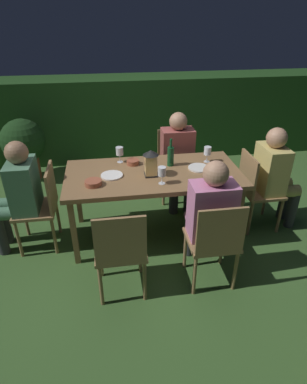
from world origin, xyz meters
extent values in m
plane|color=#385B28|center=(0.00, 0.00, 0.00)|extent=(16.00, 16.00, 0.00)
cube|color=olive|center=(0.00, 0.00, 0.73)|extent=(1.75, 0.85, 0.04)
cube|color=olive|center=(-0.80, -0.35, 0.35)|extent=(0.05, 0.05, 0.71)
cube|color=olive|center=(0.80, -0.35, 0.35)|extent=(0.05, 0.05, 0.71)
cube|color=olive|center=(-0.80, 0.35, 0.35)|extent=(0.05, 0.05, 0.71)
cube|color=olive|center=(0.80, 0.35, 0.35)|extent=(0.05, 0.05, 0.71)
cube|color=#937047|center=(0.39, -0.74, 0.43)|extent=(0.42, 0.40, 0.03)
cube|color=#937047|center=(0.39, -0.93, 0.66)|extent=(0.40, 0.02, 0.42)
cylinder|color=#937047|center=(0.21, -0.57, 0.21)|extent=(0.03, 0.03, 0.42)
cylinder|color=#937047|center=(0.57, -0.57, 0.21)|extent=(0.03, 0.03, 0.42)
cylinder|color=#937047|center=(0.21, -0.91, 0.21)|extent=(0.03, 0.03, 0.42)
cylinder|color=#937047|center=(0.57, -0.91, 0.21)|extent=(0.03, 0.03, 0.42)
cube|color=#C675A3|center=(0.39, -0.68, 0.70)|extent=(0.38, 0.24, 0.50)
sphere|color=tan|center=(0.39, -0.68, 1.04)|extent=(0.21, 0.21, 0.21)
cylinder|color=#C675A3|center=(0.30, -0.54, 0.46)|extent=(0.13, 0.36, 0.13)
cylinder|color=#C675A3|center=(0.48, -0.54, 0.46)|extent=(0.13, 0.36, 0.13)
cylinder|color=#333338|center=(0.30, -0.38, 0.23)|extent=(0.11, 0.11, 0.45)
cylinder|color=#333338|center=(0.48, -0.38, 0.23)|extent=(0.11, 0.11, 0.45)
cube|color=#937047|center=(0.39, 0.74, 0.43)|extent=(0.42, 0.40, 0.03)
cube|color=#937047|center=(0.39, 0.93, 0.66)|extent=(0.40, 0.03, 0.42)
cylinder|color=#937047|center=(0.57, 0.57, 0.21)|extent=(0.03, 0.03, 0.42)
cylinder|color=#937047|center=(0.21, 0.57, 0.21)|extent=(0.03, 0.03, 0.42)
cylinder|color=#937047|center=(0.57, 0.91, 0.21)|extent=(0.03, 0.03, 0.42)
cylinder|color=#937047|center=(0.21, 0.91, 0.21)|extent=(0.03, 0.03, 0.42)
cube|color=#9E4C47|center=(0.39, 0.68, 0.70)|extent=(0.38, 0.24, 0.50)
sphere|color=tan|center=(0.39, 0.68, 1.04)|extent=(0.21, 0.21, 0.21)
cylinder|color=#9E4C47|center=(0.48, 0.54, 0.46)|extent=(0.13, 0.36, 0.13)
cylinder|color=#9E4C47|center=(0.30, 0.54, 0.46)|extent=(0.13, 0.36, 0.13)
cylinder|color=#333338|center=(0.48, 0.38, 0.23)|extent=(0.11, 0.11, 0.45)
cylinder|color=#333338|center=(0.30, 0.38, 0.23)|extent=(0.11, 0.11, 0.45)
cube|color=#937047|center=(1.19, 0.00, 0.43)|extent=(0.40, 0.42, 0.03)
cube|color=#937047|center=(1.01, 0.00, 0.66)|extent=(0.03, 0.40, 0.42)
cylinder|color=#937047|center=(1.36, 0.18, 0.21)|extent=(0.03, 0.03, 0.42)
cylinder|color=#937047|center=(1.36, -0.18, 0.21)|extent=(0.03, 0.03, 0.42)
cylinder|color=#937047|center=(1.02, 0.18, 0.21)|extent=(0.03, 0.03, 0.42)
cylinder|color=#937047|center=(1.02, -0.18, 0.21)|extent=(0.03, 0.03, 0.42)
cube|color=tan|center=(1.25, 0.00, 0.70)|extent=(0.24, 0.38, 0.50)
sphere|color=tan|center=(1.25, 0.00, 1.04)|extent=(0.21, 0.21, 0.21)
cylinder|color=tan|center=(1.39, 0.09, 0.46)|extent=(0.36, 0.13, 0.13)
cylinder|color=tan|center=(1.39, -0.09, 0.46)|extent=(0.36, 0.13, 0.13)
cylinder|color=#333338|center=(1.55, 0.09, 0.23)|extent=(0.11, 0.11, 0.45)
cylinder|color=#333338|center=(1.55, -0.09, 0.23)|extent=(0.11, 0.11, 0.45)
cube|color=#937047|center=(-1.19, 0.00, 0.43)|extent=(0.40, 0.42, 0.03)
cube|color=#937047|center=(-1.01, 0.00, 0.66)|extent=(0.03, 0.40, 0.42)
cylinder|color=#937047|center=(-1.36, -0.18, 0.21)|extent=(0.03, 0.03, 0.42)
cylinder|color=#937047|center=(-1.36, 0.18, 0.21)|extent=(0.03, 0.03, 0.42)
cylinder|color=#937047|center=(-1.02, -0.18, 0.21)|extent=(0.03, 0.03, 0.42)
cylinder|color=#937047|center=(-1.02, 0.18, 0.21)|extent=(0.03, 0.03, 0.42)
cube|color=#4C7A5B|center=(-1.25, 0.00, 0.70)|extent=(0.24, 0.38, 0.50)
sphere|color=#997051|center=(-1.25, 0.00, 1.04)|extent=(0.21, 0.21, 0.21)
cylinder|color=#4C7A5B|center=(-1.39, -0.09, 0.46)|extent=(0.36, 0.13, 0.13)
cylinder|color=#4C7A5B|center=(-1.39, 0.09, 0.46)|extent=(0.36, 0.13, 0.13)
cylinder|color=#333338|center=(-1.55, -0.09, 0.23)|extent=(0.11, 0.11, 0.45)
cylinder|color=#333338|center=(-1.55, 0.09, 0.23)|extent=(0.11, 0.11, 0.45)
cube|color=#937047|center=(-0.39, -0.74, 0.43)|extent=(0.42, 0.40, 0.03)
cube|color=#937047|center=(-0.39, -0.93, 0.66)|extent=(0.40, 0.02, 0.42)
cylinder|color=#937047|center=(-0.57, -0.57, 0.21)|extent=(0.03, 0.03, 0.42)
cylinder|color=#937047|center=(-0.21, -0.57, 0.21)|extent=(0.03, 0.03, 0.42)
cylinder|color=#937047|center=(-0.57, -0.91, 0.21)|extent=(0.03, 0.03, 0.42)
cylinder|color=#937047|center=(-0.21, -0.91, 0.21)|extent=(0.03, 0.03, 0.42)
cube|color=black|center=(-0.04, -0.06, 0.76)|extent=(0.12, 0.12, 0.01)
cube|color=#F9D17A|center=(-0.04, -0.06, 0.87)|extent=(0.11, 0.11, 0.20)
cone|color=black|center=(-0.04, -0.06, 0.99)|extent=(0.15, 0.15, 0.05)
cylinder|color=#144723|center=(0.20, 0.14, 0.85)|extent=(0.07, 0.07, 0.20)
cylinder|color=#144723|center=(0.20, 0.14, 1.00)|extent=(0.03, 0.03, 0.09)
cylinder|color=silver|center=(0.04, -0.24, 0.75)|extent=(0.06, 0.06, 0.00)
cylinder|color=silver|center=(0.04, -0.24, 0.80)|extent=(0.01, 0.01, 0.08)
cylinder|color=silver|center=(0.04, -0.24, 0.88)|extent=(0.08, 0.08, 0.08)
cylinder|color=maroon|center=(0.04, -0.24, 0.85)|extent=(0.07, 0.07, 0.03)
cylinder|color=silver|center=(-0.31, 0.30, 0.75)|extent=(0.06, 0.06, 0.00)
cylinder|color=silver|center=(-0.31, 0.30, 0.80)|extent=(0.01, 0.01, 0.08)
cylinder|color=silver|center=(-0.31, 0.30, 0.88)|extent=(0.08, 0.08, 0.08)
cylinder|color=maroon|center=(-0.31, 0.30, 0.85)|extent=(0.07, 0.07, 0.03)
cylinder|color=silver|center=(0.60, 0.17, 0.75)|extent=(0.06, 0.06, 0.00)
cylinder|color=silver|center=(0.60, 0.17, 0.80)|extent=(0.01, 0.01, 0.08)
cylinder|color=silver|center=(0.60, 0.17, 0.88)|extent=(0.08, 0.08, 0.08)
cylinder|color=maroon|center=(0.60, 0.17, 0.85)|extent=(0.07, 0.07, 0.03)
cylinder|color=silver|center=(0.47, 0.02, 0.76)|extent=(0.22, 0.22, 0.01)
cylinder|color=white|center=(-0.41, -0.02, 0.76)|extent=(0.22, 0.22, 0.01)
cylinder|color=#9E5138|center=(-0.18, 0.23, 0.78)|extent=(0.13, 0.13, 0.05)
cylinder|color=#424C1E|center=(-0.18, 0.23, 0.79)|extent=(0.11, 0.11, 0.01)
cylinder|color=#9E5138|center=(-0.59, -0.18, 0.78)|extent=(0.16, 0.16, 0.05)
cylinder|color=tan|center=(-0.59, -0.18, 0.79)|extent=(0.13, 0.13, 0.01)
cube|color=#1E4219|center=(0.00, 2.30, 0.63)|extent=(6.21, 0.68, 1.27)
cylinder|color=#9E5133|center=(-1.59, 1.61, 0.16)|extent=(0.33, 0.33, 0.32)
sphere|color=#193816|center=(-1.59, 1.61, 0.58)|extent=(0.61, 0.61, 0.61)
camera|label=1|loc=(-0.44, -2.87, 2.18)|focal=30.27mm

